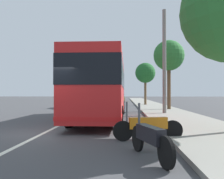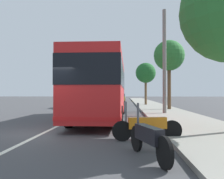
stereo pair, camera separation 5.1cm
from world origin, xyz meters
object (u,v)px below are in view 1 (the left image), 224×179
object	(u,v)px
motorcycle_angled	(150,138)
car_side_street	(99,97)
motorcycle_far_end	(148,126)
car_oncoming	(120,98)
car_far_distant	(95,98)
coach_bus	(102,86)
roadside_tree_mid_block	(169,56)
utility_pole	(164,62)
roadside_tree_far_block	(145,73)
car_behind_bus	(76,101)

from	to	relation	value
motorcycle_angled	car_side_street	bearing A→B (deg)	-10.10
motorcycle_far_end	car_oncoming	bearing A→B (deg)	-95.93
car_far_distant	motorcycle_far_end	bearing A→B (deg)	7.36
coach_bus	motorcycle_far_end	bearing A→B (deg)	-161.95
coach_bus	motorcycle_angled	xyz separation A→B (m)	(-8.77, -1.91, -1.49)
roadside_tree_mid_block	utility_pole	xyz separation A→B (m)	(-4.49, 1.11, -1.10)
motorcycle_angled	car_far_distant	xyz separation A→B (m)	(39.42, 6.09, 0.20)
motorcycle_angled	roadside_tree_far_block	distance (m)	25.58
motorcycle_angled	coach_bus	bearing A→B (deg)	-5.35
motorcycle_angled	roadside_tree_mid_block	bearing A→B (deg)	-29.18
car_oncoming	coach_bus	bearing A→B (deg)	179.52
car_behind_bus	utility_pole	xyz separation A→B (m)	(-8.32, -8.00, 3.02)
coach_bus	roadside_tree_mid_block	xyz separation A→B (m)	(7.74, -5.28, 2.90)
car_oncoming	roadside_tree_far_block	bearing A→B (deg)	-167.18
motorcycle_angled	car_behind_bus	world-z (taller)	car_behind_bus
car_far_distant	car_side_street	world-z (taller)	car_side_street
car_far_distant	utility_pole	size ratio (longest dim) A/B	0.56
car_behind_bus	car_oncoming	bearing A→B (deg)	163.89
motorcycle_angled	car_oncoming	size ratio (longest dim) A/B	0.50
coach_bus	roadside_tree_far_block	world-z (taller)	roadside_tree_far_block
car_far_distant	roadside_tree_mid_block	size ratio (longest dim) A/B	0.68
car_far_distant	car_side_street	bearing A→B (deg)	177.00
car_far_distant	car_behind_bus	bearing A→B (deg)	-1.16
roadside_tree_far_block	roadside_tree_mid_block	bearing A→B (deg)	-171.05
car_side_street	roadside_tree_far_block	xyz separation A→B (m)	(-20.24, -8.01, 3.36)
motorcycle_far_end	car_behind_bus	world-z (taller)	car_behind_bus
car_far_distant	coach_bus	bearing A→B (deg)	5.57
car_far_distant	car_oncoming	size ratio (longest dim) A/B	0.95
coach_bus	utility_pole	bearing A→B (deg)	-51.79
motorcycle_far_end	utility_pole	xyz separation A→B (m)	(9.75, -2.09, 3.29)
coach_bus	car_side_street	distance (m)	36.97
roadside_tree_far_block	car_behind_bus	bearing A→B (deg)	122.41
utility_pole	motorcycle_angled	bearing A→B (deg)	169.34
car_behind_bus	car_oncoming	size ratio (longest dim) A/B	1.00
motorcycle_far_end	car_oncoming	xyz separation A→B (m)	(38.69, 1.68, 0.20)
car_behind_bus	roadside_tree_far_block	size ratio (longest dim) A/B	0.84
roadside_tree_far_block	coach_bus	bearing A→B (deg)	166.66
car_oncoming	motorcycle_far_end	bearing A→B (deg)	-177.29
car_oncoming	roadside_tree_mid_block	bearing A→B (deg)	-168.47
motorcycle_far_end	car_oncoming	distance (m)	38.73
coach_bus	car_far_distant	size ratio (longest dim) A/B	2.70
motorcycle_far_end	car_behind_bus	xyz separation A→B (m)	(18.07, 5.91, 0.27)
motorcycle_far_end	car_side_street	bearing A→B (deg)	-90.29
roadside_tree_far_block	car_oncoming	bearing A→B (deg)	12.61
car_far_distant	utility_pole	bearing A→B (deg)	14.75
car_far_distant	roadside_tree_far_block	xyz separation A→B (m)	(-14.17, -8.09, 3.37)
motorcycle_far_end	car_behind_bus	size ratio (longest dim) A/B	0.51
car_side_street	roadside_tree_mid_block	world-z (taller)	roadside_tree_mid_block
car_side_street	utility_pole	bearing A→B (deg)	12.66
motorcycle_far_end	roadside_tree_far_block	distance (m)	23.33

